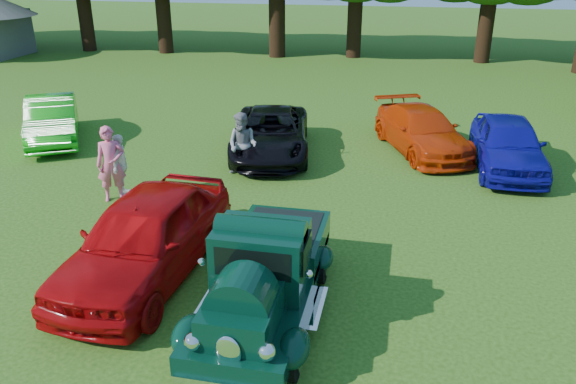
% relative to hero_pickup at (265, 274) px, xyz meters
% --- Properties ---
extents(ground, '(120.00, 120.00, 0.00)m').
position_rel_hero_pickup_xyz_m(ground, '(-0.50, 0.58, -0.75)').
color(ground, '#244911').
rests_on(ground, ground).
extents(hero_pickup, '(2.05, 4.41, 1.72)m').
position_rel_hero_pickup_xyz_m(hero_pickup, '(0.00, 0.00, 0.00)').
color(hero_pickup, black).
rests_on(hero_pickup, ground).
extents(red_convertible, '(2.18, 4.88, 1.63)m').
position_rel_hero_pickup_xyz_m(red_convertible, '(-2.47, 0.72, 0.07)').
color(red_convertible, '#AB0709').
rests_on(red_convertible, ground).
extents(back_car_lime, '(3.51, 4.45, 1.41)m').
position_rel_hero_pickup_xyz_m(back_car_lime, '(-9.08, 7.83, -0.04)').
color(back_car_lime, '#17AF17').
rests_on(back_car_lime, ground).
extents(back_car_black, '(3.07, 5.15, 1.34)m').
position_rel_hero_pickup_xyz_m(back_car_black, '(-1.83, 8.00, -0.08)').
color(back_car_black, black).
rests_on(back_car_black, ground).
extents(back_car_orange, '(3.47, 4.87, 1.31)m').
position_rel_hero_pickup_xyz_m(back_car_orange, '(2.63, 9.27, -0.09)').
color(back_car_orange, '#BD2E06').
rests_on(back_car_orange, ground).
extents(back_car_blue, '(1.87, 4.41, 1.49)m').
position_rel_hero_pickup_xyz_m(back_car_blue, '(4.98, 8.15, -0.00)').
color(back_car_blue, '#0E0C89').
rests_on(back_car_blue, ground).
extents(spectator_pink, '(0.82, 0.71, 1.89)m').
position_rel_hero_pickup_xyz_m(spectator_pink, '(-4.84, 3.86, 0.20)').
color(spectator_pink, '#EF628A').
rests_on(spectator_pink, ground).
extents(spectator_grey, '(0.99, 0.85, 1.77)m').
position_rel_hero_pickup_xyz_m(spectator_grey, '(-2.15, 6.11, 0.14)').
color(spectator_grey, gray).
rests_on(spectator_grey, ground).
extents(spectator_white, '(0.61, 1.02, 1.62)m').
position_rel_hero_pickup_xyz_m(spectator_white, '(-4.75, 4.12, 0.06)').
color(spectator_white, white).
rests_on(spectator_white, ground).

